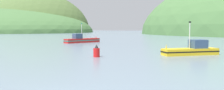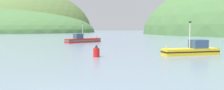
# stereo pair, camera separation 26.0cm
# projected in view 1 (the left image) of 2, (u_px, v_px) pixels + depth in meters

# --- Properties ---
(hill_far_right) EXTENTS (156.96, 125.57, 40.09)m
(hill_far_right) POSITION_uv_depth(u_px,v_px,m) (5.00, 32.00, 201.07)
(hill_far_right) COLOR #47703D
(hill_far_right) RESTS_ON ground
(hill_mid_right) EXTENTS (104.50, 83.60, 71.03)m
(hill_mid_right) POSITION_uv_depth(u_px,v_px,m) (33.00, 32.00, 210.09)
(hill_mid_right) COLOR #516B38
(hill_mid_right) RESTS_ON ground
(fishing_boat_yellow) EXTENTS (8.04, 5.80, 4.71)m
(fishing_boat_yellow) POSITION_uv_depth(u_px,v_px,m) (192.00, 50.00, 32.54)
(fishing_boat_yellow) COLOR gold
(fishing_boat_yellow) RESTS_ON ground
(fishing_boat_red) EXTENTS (7.17, 9.46, 5.00)m
(fishing_boat_red) POSITION_uv_depth(u_px,v_px,m) (82.00, 40.00, 59.46)
(fishing_boat_red) COLOR red
(fishing_boat_red) RESTS_ON ground
(channel_buoy) EXTENTS (0.83, 0.83, 1.66)m
(channel_buoy) POSITION_uv_depth(u_px,v_px,m) (97.00, 52.00, 30.17)
(channel_buoy) COLOR red
(channel_buoy) RESTS_ON ground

